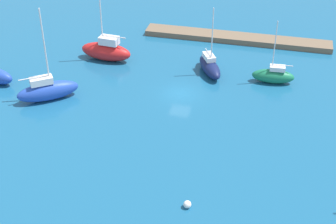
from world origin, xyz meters
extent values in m
plane|color=#19567F|center=(0.00, 0.00, 0.00)|extent=(160.00, 160.00, 0.00)
cube|color=brown|center=(-4.91, -16.89, 0.41)|extent=(27.37, 3.02, 0.81)
ellipsoid|color=#141E4C|center=(-2.63, -6.05, 0.91)|extent=(4.65, 6.40, 1.81)
cube|color=silver|center=(-2.39, -6.49, 2.14)|extent=(2.09, 2.53, 0.65)
cylinder|color=silver|center=(-2.77, -5.78, 5.49)|extent=(0.15, 0.15, 7.35)
cylinder|color=silver|center=(-2.23, -6.80, 2.62)|extent=(1.19, 2.10, 0.12)
ellipsoid|color=#19724C|center=(-10.83, -5.46, 0.90)|extent=(5.40, 2.13, 1.81)
cube|color=silver|center=(-11.25, -5.49, 2.10)|extent=(1.97, 1.20, 0.58)
cylinder|color=silver|center=(-10.57, -5.45, 5.08)|extent=(0.13, 0.13, 6.55)
cylinder|color=silver|center=(-11.83, -5.52, 2.54)|extent=(2.54, 0.25, 0.10)
ellipsoid|color=red|center=(11.87, -6.62, 1.22)|extent=(7.34, 3.13, 2.44)
cube|color=silver|center=(11.30, -6.57, 2.96)|extent=(2.69, 1.73, 1.05)
cylinder|color=silver|center=(12.23, -6.65, 7.19)|extent=(0.17, 0.17, 9.51)
cylinder|color=silver|center=(10.55, -6.51, 3.64)|extent=(3.37, 0.42, 0.14)
ellipsoid|color=#2347B2|center=(15.15, 4.93, 1.15)|extent=(7.20, 6.00, 2.29)
cube|color=silver|center=(15.62, 5.27, 2.71)|extent=(2.89, 2.57, 0.85)
cylinder|color=silver|center=(14.85, 4.72, 6.91)|extent=(0.18, 0.18, 9.25)
cylinder|color=silver|center=(16.28, 5.74, 3.29)|extent=(2.94, 2.17, 0.14)
sphere|color=white|center=(-4.78, 19.20, 0.36)|extent=(0.73, 0.73, 0.73)
camera|label=1|loc=(-10.70, 51.65, 31.80)|focal=53.55mm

